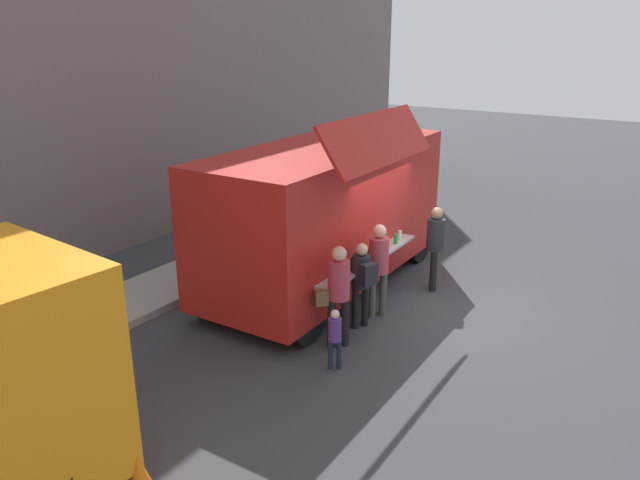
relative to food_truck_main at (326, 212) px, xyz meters
The scene contains 10 objects.
ground_plane 2.67m from the food_truck_main, 85.94° to the right, with size 60.00×60.00×0.00m, color #38383D.
curb_strip 5.02m from the food_truck_main, 146.80° to the left, with size 28.00×1.60×0.15m, color #9E998E.
food_truck_main is the anchor object (origin of this frame).
traffic_cone_orange 6.66m from the food_truck_main, 166.37° to the right, with size 0.36×0.36×0.55m, color orange.
trash_bin 4.79m from the food_truck_main, 29.90° to the left, with size 0.60×0.60×0.97m, color #2C6036.
customer_front_ordering 1.82m from the food_truck_main, 114.32° to the right, with size 0.56×0.45×1.79m.
customer_mid_with_backpack 2.14m from the food_truck_main, 129.13° to the right, with size 0.43×0.52×1.59m.
customer_rear_waiting 2.70m from the food_truck_main, 143.05° to the right, with size 0.53×0.51×1.79m.
customer_extra_browsing 2.29m from the food_truck_main, 61.99° to the right, with size 0.36×0.36×1.75m.
child_near_queue 3.52m from the food_truck_main, 144.86° to the right, with size 0.21×0.21×1.02m.
Camera 1 is at (-10.17, -4.32, 5.09)m, focal length 34.43 mm.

